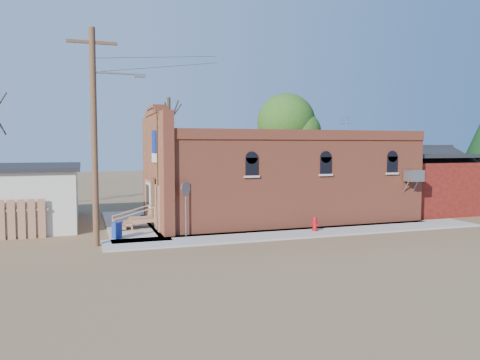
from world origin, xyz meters
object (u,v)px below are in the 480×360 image
object	(u,v)px
trash_barrel	(117,230)
stop_sign	(186,194)
fire_hydrant	(315,224)
brick_bar	(274,178)
utility_pole	(95,132)

from	to	relation	value
trash_barrel	stop_sign	bearing A→B (deg)	-8.40
fire_hydrant	stop_sign	xyz separation A→B (m)	(-6.18, 0.80, 1.58)
fire_hydrant	trash_barrel	world-z (taller)	trash_barrel
brick_bar	fire_hydrant	bearing A→B (deg)	-86.47
fire_hydrant	brick_bar	bearing A→B (deg)	99.99
utility_pole	fire_hydrant	distance (m)	10.97
brick_bar	stop_sign	xyz separation A→B (m)	(-5.90, -3.69, -0.33)
stop_sign	trash_barrel	distance (m)	3.45
utility_pole	trash_barrel	bearing A→B (deg)	51.16
brick_bar	trash_barrel	bearing A→B (deg)	-160.06
brick_bar	fire_hydrant	world-z (taller)	brick_bar
fire_hydrant	stop_sign	bearing A→B (deg)	179.08
utility_pole	fire_hydrant	xyz separation A→B (m)	(10.06, -0.20, -4.35)
trash_barrel	brick_bar	bearing A→B (deg)	19.94
utility_pole	trash_barrel	xyz separation A→B (m)	(0.84, 1.05, -4.33)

